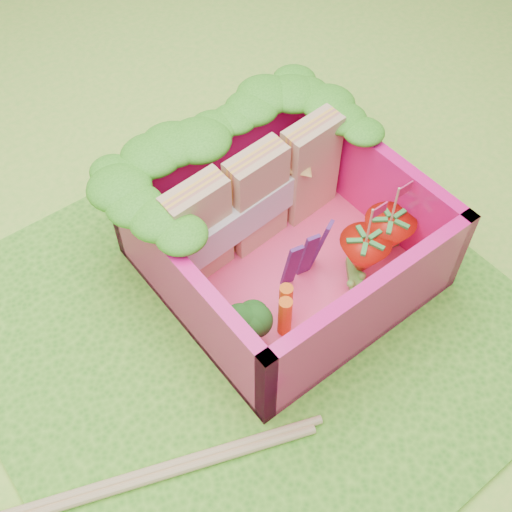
{
  "coord_description": "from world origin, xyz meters",
  "views": [
    {
      "loc": [
        -1.04,
        -1.42,
        2.85
      ],
      "look_at": [
        0.19,
        0.16,
        0.28
      ],
      "focal_mm": 45.0,
      "sensor_mm": 36.0,
      "label": 1
    }
  ],
  "objects": [
    {
      "name": "ground",
      "position": [
        0.0,
        0.0,
        0.0
      ],
      "size": [
        14.0,
        14.0,
        0.0
      ],
      "primitive_type": "plane",
      "color": "#7ED23B",
      "rests_on": "ground"
    },
    {
      "name": "placemat",
      "position": [
        0.0,
        0.0,
        0.01
      ],
      "size": [
        2.6,
        2.6,
        0.03
      ],
      "primitive_type": "cube",
      "color": "#429722",
      "rests_on": "ground"
    },
    {
      "name": "carrot_sticks",
      "position": [
        0.13,
        -0.15,
        0.21
      ],
      "size": [
        0.13,
        0.13,
        0.26
      ],
      "color": "#FF5A15",
      "rests_on": "bento_floor"
    },
    {
      "name": "bento_box",
      "position": [
        0.38,
        0.16,
        0.31
      ],
      "size": [
        1.3,
        1.3,
        0.55
      ],
      "color": "#E91375",
      "rests_on": "placemat"
    },
    {
      "name": "chopsticks",
      "position": [
        -1.12,
        -0.26,
        0.05
      ],
      "size": [
        2.15,
        0.83,
        0.04
      ],
      "color": "tan",
      "rests_on": "placemat"
    },
    {
      "name": "snap_peas",
      "position": [
        0.73,
        -0.15,
        0.11
      ],
      "size": [
        0.59,
        0.31,
        0.05
      ],
      "color": "green",
      "rests_on": "bento_floor"
    },
    {
      "name": "lettuce_ruffle",
      "position": [
        0.38,
        0.65,
        0.64
      ],
      "size": [
        1.43,
        0.83,
        0.11
      ],
      "color": "#297C16",
      "rests_on": "bento_box"
    },
    {
      "name": "strawberry_left",
      "position": [
        0.65,
        -0.15,
        0.22
      ],
      "size": [
        0.27,
        0.27,
        0.51
      ],
      "color": "red",
      "rests_on": "bento_floor"
    },
    {
      "name": "bento_floor",
      "position": [
        0.38,
        0.16,
        0.06
      ],
      "size": [
        1.3,
        1.3,
        0.05
      ],
      "primitive_type": "cube",
      "color": "#FF4175",
      "rests_on": "placemat"
    },
    {
      "name": "broccoli",
      "position": [
        -0.09,
        -0.13,
        0.25
      ],
      "size": [
        0.31,
        0.31,
        0.25
      ],
      "color": "#6D9C4B",
      "rests_on": "bento_floor"
    },
    {
      "name": "strawberry_right",
      "position": [
        0.85,
        -0.13,
        0.22
      ],
      "size": [
        0.27,
        0.27,
        0.51
      ],
      "color": "red",
      "rests_on": "bento_floor"
    },
    {
      "name": "sandwich_stack",
      "position": [
        0.39,
        0.4,
        0.38
      ],
      "size": [
        1.1,
        0.25,
        0.6
      ],
      "color": "tan",
      "rests_on": "bento_floor"
    },
    {
      "name": "purple_wedges",
      "position": [
        0.4,
        0.01,
        0.27
      ],
      "size": [
        0.27,
        0.05,
        0.38
      ],
      "color": "#3C1650",
      "rests_on": "bento_floor"
    }
  ]
}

